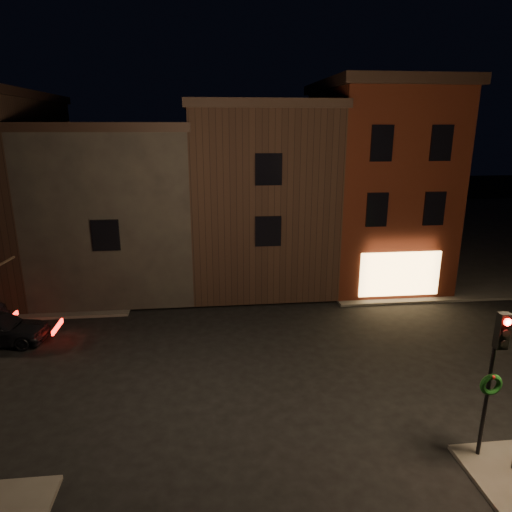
% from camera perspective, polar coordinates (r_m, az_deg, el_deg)
% --- Properties ---
extents(ground, '(120.00, 120.00, 0.00)m').
position_cam_1_polar(ground, '(17.03, -1.18, -13.52)').
color(ground, black).
rests_on(ground, ground).
extents(sidewalk_far_right, '(30.00, 30.00, 0.12)m').
position_cam_1_polar(sidewalk_far_right, '(41.60, 24.70, 3.00)').
color(sidewalk_far_right, '#2D2B28').
rests_on(sidewalk_far_right, ground).
extents(corner_building, '(6.50, 8.50, 10.50)m').
position_cam_1_polar(corner_building, '(26.12, 14.77, 8.93)').
color(corner_building, '#44170C').
rests_on(corner_building, ground).
extents(row_building_a, '(7.30, 10.30, 9.40)m').
position_cam_1_polar(row_building_a, '(25.66, 0.01, 8.06)').
color(row_building_a, black).
rests_on(row_building_a, ground).
extents(row_building_b, '(7.80, 10.30, 8.40)m').
position_cam_1_polar(row_building_b, '(25.97, -16.21, 6.40)').
color(row_building_b, black).
rests_on(row_building_b, ground).
extents(traffic_signal, '(0.58, 0.38, 4.05)m').
position_cam_1_polar(traffic_signal, '(12.81, 27.70, -11.83)').
color(traffic_signal, black).
rests_on(traffic_signal, sidewalk_near_right).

